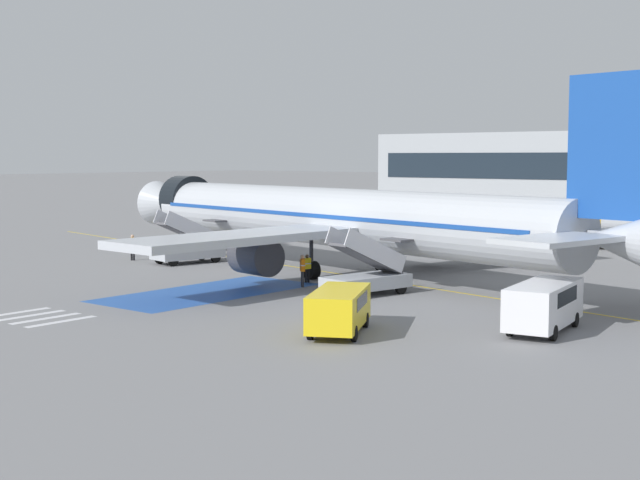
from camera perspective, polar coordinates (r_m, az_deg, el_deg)
ground_plane at (r=58.20m, az=-0.55°, el=-1.90°), size 600.00×600.00×0.00m
apron_leadline_yellow at (r=56.68m, az=0.67°, el=-2.09°), size 79.12×16.48×0.01m
apron_stand_patch_blue at (r=48.82m, az=-7.19°, el=-3.34°), size 5.63×12.61×0.01m
apron_walkway_bar_0 at (r=44.54m, az=-18.88°, el=-4.42°), size 0.44×3.60×0.01m
apron_walkway_bar_1 at (r=43.54m, az=-18.04°, el=-4.62°), size 0.44×3.60×0.01m
apron_walkway_bar_2 at (r=42.55m, az=-17.15°, el=-4.82°), size 0.44×3.60×0.01m
apron_walkway_bar_3 at (r=41.57m, az=-16.23°, el=-5.03°), size 0.44×3.60×0.01m
airliner at (r=55.81m, az=1.12°, el=1.44°), size 46.02×33.45×11.15m
boarding_stairs_forward at (r=62.25m, az=-8.43°, el=-0.59°), size 3.12×5.51×3.75m
boarding_stairs_aft at (r=47.52m, az=3.02°, el=-2.38°), size 3.12×5.51×3.73m
fuel_tanker at (r=75.31m, az=17.18°, el=0.94°), size 8.84×3.80×3.67m
service_van_0 at (r=38.67m, az=14.14°, el=-3.90°), size 2.77×5.69×2.05m
service_van_1 at (r=37.15m, az=1.22°, el=-4.30°), size 4.00×5.26×1.82m
ground_crew_0 at (r=50.28m, az=-1.13°, el=-1.82°), size 0.48×0.45×1.84m
ground_crew_1 at (r=58.97m, az=-5.18°, el=-0.82°), size 0.48×0.37×1.78m
ground_crew_2 at (r=52.06m, az=-0.83°, el=-1.70°), size 0.37×0.48×1.66m
ground_crew_3 at (r=64.55m, az=-11.91°, el=-0.34°), size 0.49×0.42×1.84m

